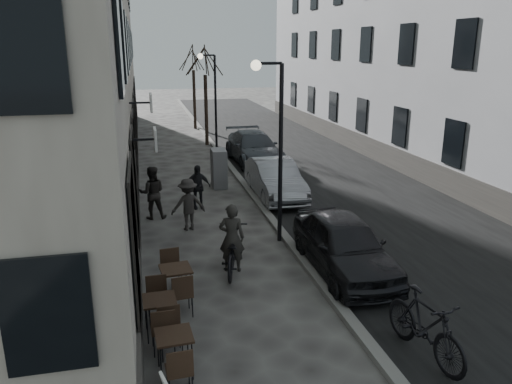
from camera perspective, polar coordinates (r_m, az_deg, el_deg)
name	(u,v)px	position (r m, az deg, el deg)	size (l,w,h in m)	color
ground	(370,363)	(9.62, 12.88, -18.53)	(120.00, 120.00, 0.00)	#383533
road	(300,160)	(24.83, 5.04, 3.66)	(7.30, 60.00, 0.00)	black
kerb	(227,163)	(23.95, -3.31, 3.37)	(0.25, 60.00, 0.12)	slate
streetlamp_near	(275,133)	(13.68, 2.17, 6.77)	(0.90, 0.28, 5.09)	black
streetlamp_far	(212,93)	(25.36, -5.05, 11.16)	(0.90, 0.28, 5.09)	black
tree_near	(205,61)	(28.26, -5.88, 14.72)	(2.40, 2.40, 5.70)	black
tree_far	(193,58)	(34.21, -7.21, 14.95)	(2.40, 2.40, 5.70)	black
bistro_set_a	(175,350)	(9.02, -9.29, -17.37)	(0.65, 1.54, 0.90)	black
bistro_set_b	(160,313)	(10.11, -10.91, -13.41)	(0.65, 1.56, 0.91)	black
bistro_set_c	(176,281)	(11.21, -9.11, -10.04)	(0.72, 1.64, 0.95)	black
utility_cabinet	(219,168)	(19.91, -4.26, 2.73)	(0.56, 1.01, 1.52)	slate
bicycle	(232,250)	(12.53, -2.76, -6.69)	(0.71, 2.03, 1.07)	black
cyclist_rider	(232,238)	(12.40, -2.79, -5.24)	(0.64, 0.42, 1.75)	#2A2825
pedestrian_near	(152,193)	(16.48, -11.78, -0.07)	(0.85, 0.66, 1.74)	#272321
pedestrian_mid	(188,204)	(15.30, -7.76, -1.42)	(1.04, 0.60, 1.61)	#2E2A28
pedestrian_far	(197,187)	(17.29, -6.71, 0.59)	(0.90, 0.38, 1.54)	black
car_near	(344,245)	(12.58, 10.06, -5.95)	(1.69, 4.21, 1.43)	black
car_mid	(275,179)	(18.50, 2.17, 1.51)	(1.47, 4.23, 1.39)	gray
car_far	(254,148)	(24.04, -0.26, 5.08)	(2.05, 5.04, 1.46)	#393D43
moped	(425,326)	(9.72, 18.79, -14.29)	(0.59, 2.07, 1.25)	black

